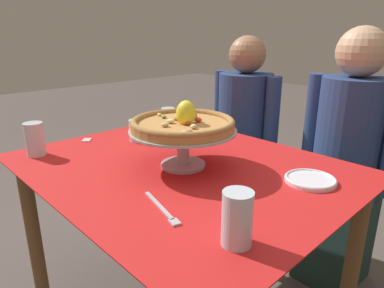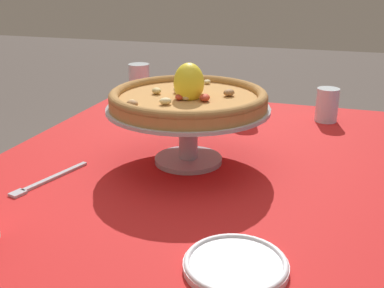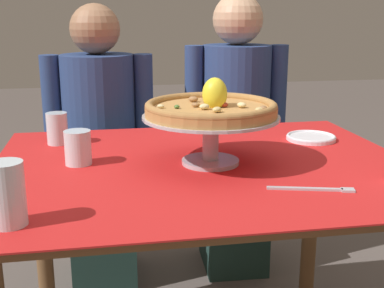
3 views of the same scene
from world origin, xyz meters
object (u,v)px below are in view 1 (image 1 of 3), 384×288
water_glass_side_left (138,132)px  dinner_fork (162,209)px  side_plate (310,180)px  diner_right (344,172)px  water_glass_back_left (168,119)px  sugar_packet (87,140)px  pizza_stand (183,139)px  diner_left (243,147)px  water_glass_front_right (237,222)px  pizza (183,123)px  water_glass_front_left (35,141)px

water_glass_side_left → dinner_fork: 0.67m
side_plate → diner_right: size_ratio=0.13×
water_glass_back_left → diner_right: size_ratio=0.08×
dinner_fork → sugar_packet: (-0.75, 0.16, -0.00)m
pizza_stand → sugar_packet: 0.56m
diner_left → dinner_fork: bearing=-63.2°
side_plate → sugar_packet: bearing=-161.2°
water_glass_side_left → side_plate: water_glass_side_left is taller
water_glass_front_right → diner_right: (-0.16, 1.03, -0.22)m
water_glass_back_left → sugar_packet: 0.43m
diner_right → pizza_stand: bearing=-110.1°
diner_right → sugar_packet: bearing=-132.8°
water_glass_side_left → diner_left: diner_left is taller
pizza → diner_left: bearing=112.5°
pizza_stand → diner_right: diner_right is taller
diner_left → water_glass_front_right: bearing=-52.8°
pizza → water_glass_side_left: bearing=170.9°
sugar_packet → diner_right: 1.23m
side_plate → diner_right: diner_right is taller
side_plate → dinner_fork: 0.51m
water_glass_front_right → diner_left: size_ratio=0.11×
pizza_stand → side_plate: 0.46m
pizza_stand → water_glass_front_left: 0.61m
pizza_stand → water_glass_back_left: (-0.45, 0.31, -0.06)m
diner_left → water_glass_front_left: bearing=-99.1°
pizza_stand → water_glass_front_right: 0.51m
pizza → water_glass_front_right: 0.52m
water_glass_front_right → dinner_fork: 0.25m
diner_left → pizza: bearing=-67.5°
water_glass_side_left → sugar_packet: bearing=-134.1°
side_plate → dinner_fork: size_ratio=0.80×
pizza_stand → diner_left: diner_left is taller
sugar_packet → water_glass_front_left: bearing=-80.1°
pizza → water_glass_side_left: size_ratio=3.79×
water_glass_front_left → sugar_packet: water_glass_front_left is taller
diner_left → side_plate: bearing=-38.2°
pizza → water_glass_front_left: (-0.50, -0.35, -0.11)m
water_glass_front_left → diner_right: bearing=55.3°
pizza_stand → water_glass_side_left: size_ratio=3.95×
water_glass_front_left → diner_left: size_ratio=0.11×
water_glass_back_left → water_glass_side_left: water_glass_back_left is taller
water_glass_back_left → sugar_packet: (-0.09, -0.42, -0.04)m
diner_right → pizza: bearing=-110.0°
water_glass_side_left → side_plate: size_ratio=0.59×
water_glass_front_left → diner_left: (0.18, 1.12, -0.25)m
water_glass_side_left → sugar_packet: water_glass_side_left is taller
water_glass_side_left → water_glass_front_left: bearing=-106.7°
pizza → diner_left: size_ratio=0.30×
pizza_stand → diner_right: 0.88m
pizza_stand → water_glass_back_left: 0.55m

